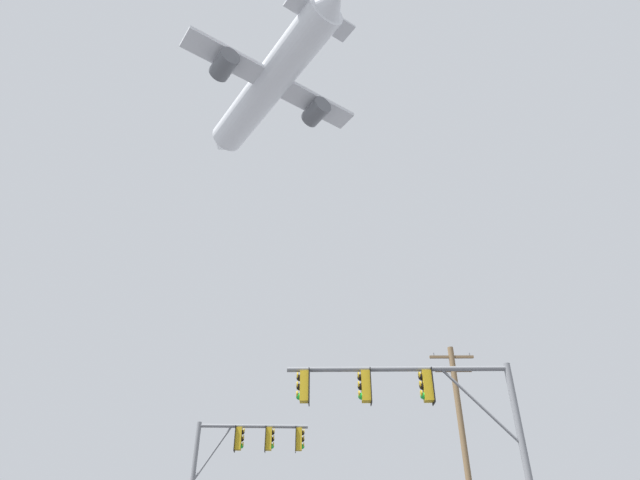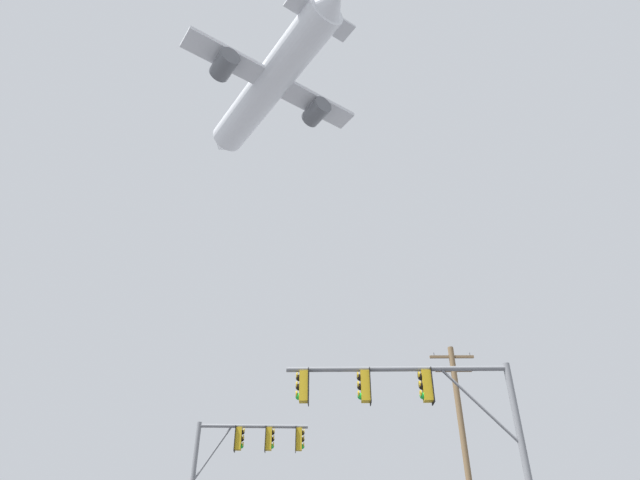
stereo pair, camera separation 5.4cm
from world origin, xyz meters
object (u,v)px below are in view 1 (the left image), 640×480
signal_pole_far (238,462)px  signal_pole_near (427,414)px  utility_pole (465,456)px  airplane (270,83)px

signal_pole_far → signal_pole_near: bearing=-50.1°
utility_pole → airplane: airplane is taller
signal_pole_far → airplane: (-1.48, 11.21, 36.20)m
signal_pole_near → utility_pole: 10.51m
signal_pole_far → airplane: airplane is taller
signal_pole_far → airplane: bearing=97.5°
signal_pole_near → signal_pole_far: signal_pole_far is taller
signal_pole_near → signal_pole_far: bearing=129.9°
signal_pole_near → airplane: (-8.07, 19.09, 36.20)m
signal_pole_near → airplane: airplane is taller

